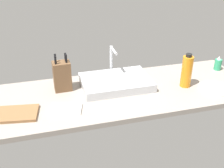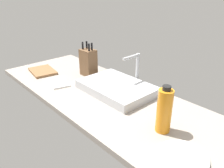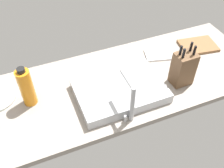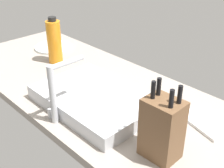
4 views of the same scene
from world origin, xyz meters
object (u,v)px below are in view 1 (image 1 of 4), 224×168
sink_basin (116,82)px  faucet (112,59)px  water_bottle (187,71)px  dinner_plate (215,88)px  knife_block (62,76)px  soap_bottle (218,64)px  dish_towel (66,109)px  cutting_board (17,114)px

sink_basin → faucet: bearing=84.1°
water_bottle → faucet: bearing=147.1°
sink_basin → dinner_plate: 69.46cm
knife_block → soap_bottle: knife_block is taller
knife_block → dinner_plate: (102.49, -27.73, -9.98)cm
water_bottle → knife_block: bearing=168.3°
faucet → water_bottle: size_ratio=0.95×
faucet → knife_block: size_ratio=0.89×
water_bottle → sink_basin: bearing=164.6°
knife_block → dish_towel: bearing=-94.7°
sink_basin → water_bottle: size_ratio=1.99×
sink_basin → faucet: 20.13cm
water_bottle → dish_towel: (-86.24, -8.93, -10.94)cm
knife_block → dinner_plate: size_ratio=1.19×
knife_block → water_bottle: knife_block is taller
cutting_board → knife_block: bearing=39.3°
water_bottle → dinner_plate: (17.71, -10.12, -10.94)cm
sink_basin → soap_bottle: bearing=3.5°
cutting_board → water_bottle: (115.04, 7.15, 10.64)cm
soap_bottle → water_bottle: size_ratio=0.47×
knife_block → water_bottle: size_ratio=1.07×
sink_basin → faucet: faucet is taller
faucet → cutting_board: (-69.09, -36.90, -13.29)cm
faucet → dish_towel: 57.47cm
water_bottle → dish_towel: 87.38cm
dish_towel → knife_block: bearing=86.8°
sink_basin → cutting_board: sink_basin is taller
faucet → cutting_board: size_ratio=0.97×
faucet → cutting_board: 79.44cm
dinner_plate → faucet: bearing=147.9°
knife_block → cutting_board: 40.28cm
sink_basin → dinner_plate: sink_basin is taller
sink_basin → knife_block: (-37.09, 4.43, 7.69)cm
soap_bottle → dish_towel: (-124.83, -27.31, -4.28)cm
cutting_board → soap_bottle: bearing=9.4°
knife_block → dinner_plate: bearing=-16.7°
cutting_board → dish_towel: bearing=-3.5°
cutting_board → water_bottle: water_bottle is taller
knife_block → dish_towel: 28.39cm
soap_bottle → knife_block: bearing=-179.6°
soap_bottle → dish_towel: size_ratio=0.60×
sink_basin → cutting_board: 70.39cm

